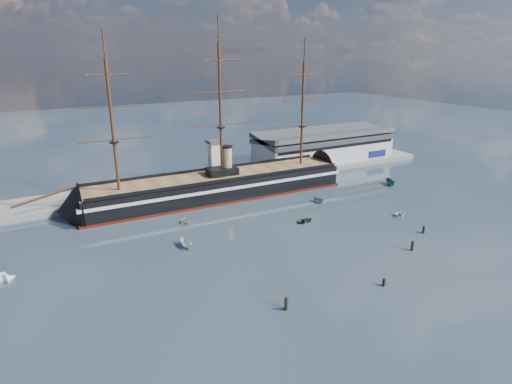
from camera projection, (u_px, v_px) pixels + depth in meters
ground at (250, 215)px, 129.91m from camera, size 600.00×600.00×0.00m
quay at (229, 181)px, 164.44m from camera, size 180.00×18.00×2.00m
warehouse at (324, 146)px, 187.15m from camera, size 63.00×21.00×11.60m
quay_tower at (215, 160)px, 155.69m from camera, size 5.00×5.00×15.00m
warship at (212, 187)px, 143.58m from camera, size 113.05×18.17×53.94m
motorboat_a at (187, 247)px, 108.68m from camera, size 6.73×2.88×2.63m
motorboat_b at (305, 222)px, 124.69m from camera, size 1.35×3.20×1.48m
motorboat_c at (318, 203)px, 140.73m from camera, size 5.37×2.75×2.05m
motorboat_d at (185, 224)px, 123.67m from camera, size 6.86×4.99×2.31m
motorboat_e at (402, 216)px, 129.64m from camera, size 1.79×3.51×1.57m
motorboat_f at (390, 185)px, 159.14m from camera, size 7.20×4.45×2.71m
piling_near_left at (286, 310)px, 82.46m from camera, size 0.64×0.64×3.45m
piling_near_mid at (383, 286)px, 90.86m from camera, size 0.64×0.64×2.50m
piling_near_right at (412, 250)px, 107.00m from camera, size 0.64×0.64×3.30m
piling_far_right at (423, 233)px, 117.18m from camera, size 0.64×0.64×2.81m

